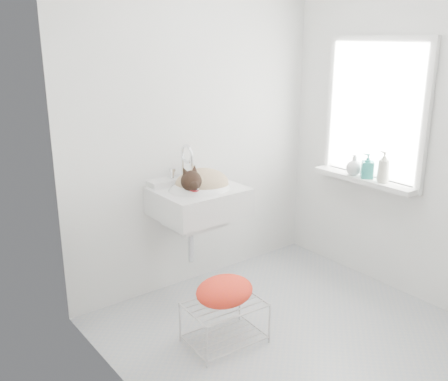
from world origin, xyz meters
TOP-DOWN VIEW (x-y plane):
  - floor at (0.00, 0.00)m, footprint 2.20×2.00m
  - back_wall at (0.00, 1.00)m, footprint 2.20×0.02m
  - right_wall at (1.10, 0.00)m, footprint 0.02×2.00m
  - left_wall at (-1.10, 0.00)m, footprint 0.02×2.00m
  - window_glass at (1.09, 0.20)m, footprint 0.01×0.80m
  - window_frame at (1.07, 0.20)m, footprint 0.04×0.90m
  - windowsill at (1.01, 0.20)m, footprint 0.16×0.88m
  - sink at (-0.17, 0.74)m, footprint 0.61×0.54m
  - faucet at (-0.17, 0.92)m, footprint 0.22×0.16m
  - cat at (-0.16, 0.72)m, footprint 0.45×0.38m
  - wire_rack at (-0.40, 0.12)m, footprint 0.49×0.36m
  - towel at (-0.40, 0.13)m, footprint 0.39×0.28m
  - bottle_a at (1.00, 0.03)m, footprint 0.08×0.08m
  - bottle_b at (1.00, 0.17)m, footprint 0.12×0.12m
  - bottle_c at (1.00, 0.29)m, footprint 0.14×0.14m

SIDE VIEW (x-z plane):
  - floor at x=0.00m, z-range -0.01..0.01m
  - wire_rack at x=-0.40m, z-range 0.01..0.29m
  - towel at x=-0.40m, z-range 0.23..0.39m
  - windowsill at x=1.01m, z-range 0.81..0.85m
  - sink at x=-0.17m, z-range 0.73..0.97m
  - bottle_a at x=1.00m, z-range 0.75..0.95m
  - bottle_b at x=1.00m, z-range 0.75..0.95m
  - bottle_c at x=1.00m, z-range 0.77..0.93m
  - cat at x=-0.16m, z-range 0.76..1.02m
  - faucet at x=-0.17m, z-range 0.88..1.10m
  - back_wall at x=0.00m, z-range 0.00..2.50m
  - right_wall at x=1.10m, z-range 0.00..2.50m
  - left_wall at x=-1.10m, z-range 0.00..2.50m
  - window_glass at x=1.09m, z-range 0.85..1.85m
  - window_frame at x=1.07m, z-range 0.80..1.90m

